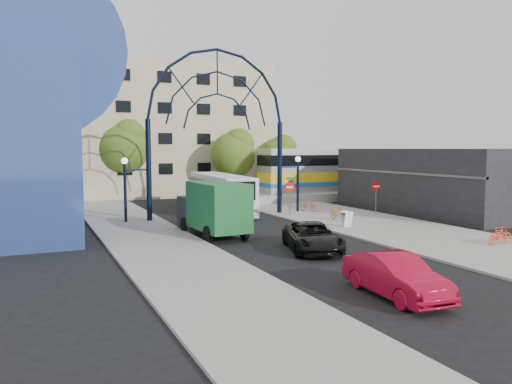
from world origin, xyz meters
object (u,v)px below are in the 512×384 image
bike_near_a (308,206)px  tree_north_b (124,146)px  green_truck (212,209)px  street_name_sign (291,188)px  tree_north_a (234,153)px  black_suv (313,237)px  do_not_enter_sign (376,190)px  bike_far_a (500,235)px  stop_sign (290,190)px  tree_north_c (279,155)px  gateway_arch (217,99)px  bike_near_b (338,213)px  train_car (373,169)px  bike_far_b (498,236)px  sandwich_board (347,217)px  city_bus (221,193)px  red_sedan (395,276)px

bike_near_a → tree_north_b: bearing=102.4°
green_truck → bike_near_a: bearing=29.5°
street_name_sign → tree_north_a: tree_north_a is taller
street_name_sign → tree_north_a: bearing=86.0°
black_suv → do_not_enter_sign: bearing=57.4°
tree_north_b → bike_far_a: tree_north_b is taller
stop_sign → tree_north_b: size_ratio=0.31×
street_name_sign → tree_north_c: size_ratio=0.43×
gateway_arch → bike_near_b: gateway_arch is taller
bike_near_a → stop_sign: bearing=-168.0°
street_name_sign → train_car: train_car is taller
do_not_enter_sign → tree_north_c: tree_north_c is taller
gateway_arch → bike_near_b: (6.76, -5.37, -7.91)m
train_car → black_suv: (-19.86, -20.98, -2.20)m
gateway_arch → tree_north_c: 18.95m
do_not_enter_sign → bike_far_b: size_ratio=1.67×
gateway_arch → stop_sign: bearing=-22.6°
black_suv → train_car: bearing=64.4°
bike_far_a → bike_near_b: bearing=16.6°
do_not_enter_sign → street_name_sign: bearing=155.8°
bike_far_b → gateway_arch: bearing=23.7°
sandwich_board → tree_north_a: (0.52, 19.95, 3.86)m
do_not_enter_sign → tree_north_b: (-14.88, 19.93, 3.29)m
do_not_enter_sign → city_bus: bearing=145.5°
do_not_enter_sign → city_bus: city_bus is taller
train_car → tree_north_c: (-7.88, 5.93, 1.37)m
bike_far_b → street_name_sign: bearing=9.3°
train_car → red_sedan: train_car is taller
train_car → bike_far_b: size_ratio=16.93×
black_suv → red_sedan: red_sedan is taller
city_bus → green_truck: 10.35m
bike_far_a → tree_north_b: bearing=24.0°
sandwich_board → bike_near_b: 2.90m
stop_sign → tree_north_c: 17.68m
bike_near_b → sandwich_board: bearing=-119.6°
street_name_sign → green_truck: size_ratio=0.44×
tree_north_c → stop_sign: bearing=-114.7°
green_truck → black_suv: size_ratio=1.25×
tree_north_b → bike_far_a: 34.89m
tree_north_c → green_truck: bearing=-125.9°
bike_near_b → tree_north_c: bearing=68.4°
street_name_sign → red_sedan: 20.41m
city_bus → tree_north_b: bearing=115.3°
bike_far_a → sandwich_board: bearing=28.5°
sandwich_board → tree_north_a: size_ratio=0.14×
tree_north_c → bike_near_a: 15.37m
red_sedan → bike_near_a: bearing=71.1°
street_name_sign → sandwich_board: size_ratio=2.83×
sandwich_board → bike_far_b: (3.76, -8.00, -0.18)m
gateway_arch → tree_north_b: size_ratio=1.70×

